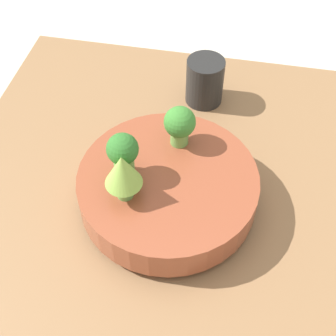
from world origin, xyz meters
name	(u,v)px	position (x,y,z in m)	size (l,w,h in m)	color
ground_plane	(142,224)	(0.00, 0.00, 0.00)	(6.00, 6.00, 0.00)	beige
table	(142,218)	(0.00, 0.00, 0.02)	(0.82, 0.65, 0.04)	olive
bowl	(168,188)	(-0.02, 0.04, 0.08)	(0.27, 0.27, 0.07)	brown
romanesco_piece_near	(123,172)	(0.02, -0.02, 0.15)	(0.05, 0.05, 0.08)	#6BA34C
broccoli_floret_front	(123,153)	(-0.02, -0.03, 0.15)	(0.05, 0.05, 0.08)	#6BA34C
broccoli_floret_left	(180,124)	(-0.09, 0.04, 0.14)	(0.05, 0.05, 0.07)	#6BA34C
cup	(205,81)	(-0.27, 0.06, 0.08)	(0.07, 0.07, 0.09)	black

